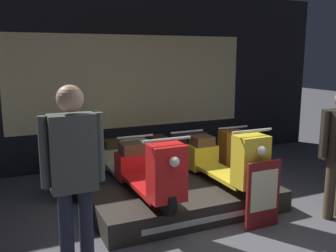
# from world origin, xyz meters

# --- Properties ---
(ground_plane) EXTENTS (30.00, 30.00, 0.00)m
(ground_plane) POSITION_xyz_m (0.00, 0.00, 0.00)
(ground_plane) COLOR #4C4C51
(shop_wall_back) EXTENTS (8.25, 0.09, 3.20)m
(shop_wall_back) POSITION_xyz_m (0.00, 3.58, 1.60)
(shop_wall_back) COLOR black
(shop_wall_back) RESTS_ON ground_plane
(display_platform) EXTENTS (2.48, 1.23, 0.29)m
(display_platform) POSITION_xyz_m (-0.11, 1.10, 0.14)
(display_platform) COLOR #2D2823
(display_platform) RESTS_ON ground_plane
(scooter_display_left) EXTENTS (0.56, 1.64, 0.88)m
(scooter_display_left) POSITION_xyz_m (-0.67, 1.06, 0.63)
(scooter_display_left) COLOR black
(scooter_display_left) RESTS_ON display_platform
(scooter_display_right) EXTENTS (0.56, 1.64, 0.88)m
(scooter_display_right) POSITION_xyz_m (0.44, 1.06, 0.63)
(scooter_display_right) COLOR black
(scooter_display_right) RESTS_ON display_platform
(scooter_backrow_0) EXTENTS (0.56, 1.64, 0.88)m
(scooter_backrow_0) POSITION_xyz_m (-1.36, 2.57, 0.34)
(scooter_backrow_0) COLOR black
(scooter_backrow_0) RESTS_ON ground_plane
(scooter_backrow_1) EXTENTS (0.56, 1.64, 0.88)m
(scooter_backrow_1) POSITION_xyz_m (-0.51, 2.57, 0.34)
(scooter_backrow_1) COLOR black
(scooter_backrow_1) RESTS_ON ground_plane
(scooter_backrow_2) EXTENTS (0.56, 1.64, 0.88)m
(scooter_backrow_2) POSITION_xyz_m (0.34, 2.57, 0.34)
(scooter_backrow_2) COLOR black
(scooter_backrow_2) RESTS_ON ground_plane
(scooter_backrow_3) EXTENTS (0.56, 1.64, 0.88)m
(scooter_backrow_3) POSITION_xyz_m (1.20, 2.57, 0.34)
(scooter_backrow_3) COLOR black
(scooter_backrow_3) RESTS_ON ground_plane
(person_left_browsing) EXTENTS (0.56, 0.23, 1.80)m
(person_left_browsing) POSITION_xyz_m (-1.73, 0.14, 1.06)
(person_left_browsing) COLOR #232838
(person_left_browsing) RESTS_ON ground_plane
(price_sign_board) EXTENTS (0.46, 0.04, 0.83)m
(price_sign_board) POSITION_xyz_m (0.48, 0.27, 0.42)
(price_sign_board) COLOR maroon
(price_sign_board) RESTS_ON ground_plane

